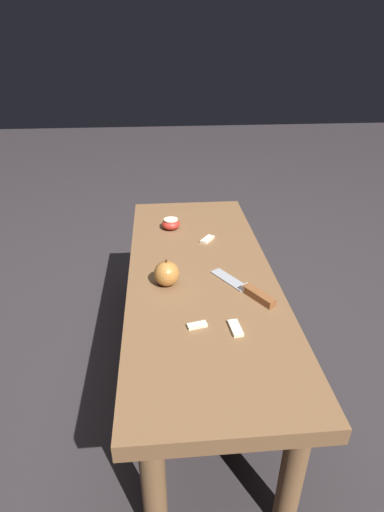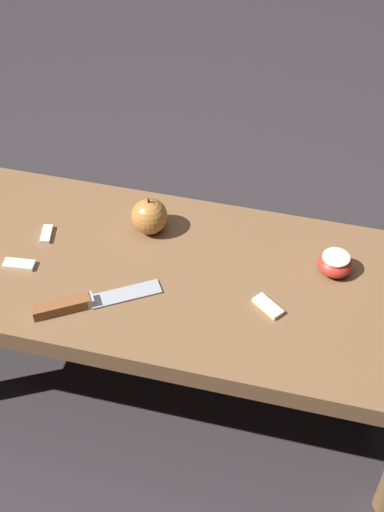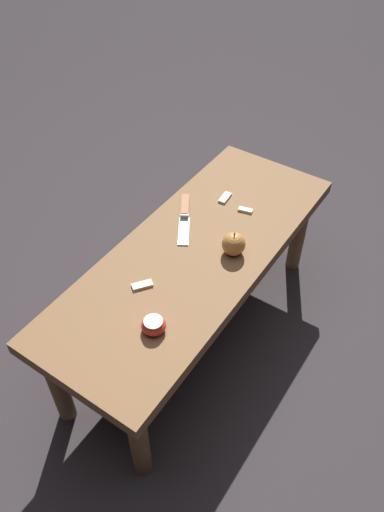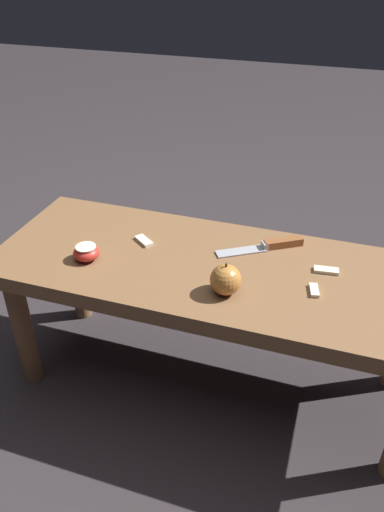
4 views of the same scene
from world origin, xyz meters
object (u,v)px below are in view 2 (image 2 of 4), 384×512
Objects in this scene: apple_cut at (335,264)px; knife at (79,303)px; apple_whole at (149,216)px; wooden_bench at (165,291)px.

knife is at bearing -155.34° from apple_cut.
apple_whole is (0.06, 0.21, 0.03)m from knife.
apple_cut is at bearing -3.98° from apple_whole.
apple_whole is at bearing 41.26° from knife.
knife is 0.45m from apple_cut.
knife is at bearing -106.46° from apple_whole.
wooden_bench is 0.14m from apple_whole.
apple_cut reaches higher than wooden_bench.
wooden_bench is at bearing 12.56° from knife.
apple_whole reaches higher than wooden_bench.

